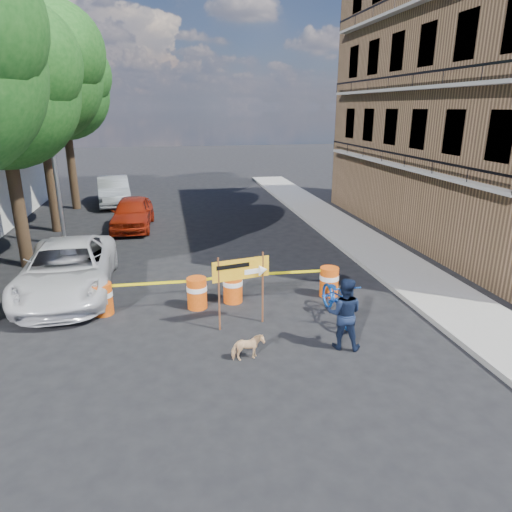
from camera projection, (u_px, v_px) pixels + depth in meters
name	position (u px, v px, depth m)	size (l,w,h in m)	color
ground	(246.00, 341.00, 11.21)	(120.00, 120.00, 0.00)	black
sidewalk_east	(375.00, 251.00, 17.91)	(2.40, 40.00, 0.15)	gray
apartment_building	(496.00, 94.00, 18.98)	(8.00, 16.00, 12.00)	#896446
tree_mid_a	(1.00, 89.00, 14.66)	(5.25, 5.00, 8.68)	#332316
tree_mid_b	(38.00, 76.00, 19.10)	(5.67, 5.40, 9.62)	#332316
tree_far	(64.00, 92.00, 23.92)	(5.04, 4.80, 8.84)	#332316
streetlamp	(52.00, 137.00, 17.64)	(1.25, 0.18, 8.00)	gray
barrel_far_left	(102.00, 298.00, 12.51)	(0.58, 0.58, 0.90)	#C5490B
barrel_mid_left	(197.00, 292.00, 12.91)	(0.58, 0.58, 0.90)	#C5490B
barrel_mid_right	(233.00, 287.00, 13.31)	(0.58, 0.58, 0.90)	#C5490B
barrel_far_right	(329.00, 281.00, 13.74)	(0.58, 0.58, 0.90)	#C5490B
detour_sign	(249.00, 273.00, 11.60)	(1.50, 0.43, 1.96)	#592D19
pedestrian	(344.00, 313.00, 10.64)	(0.85, 0.66, 1.75)	black
bicycle	(339.00, 281.00, 12.06)	(0.75, 1.13, 2.14)	#164FB6
dog	(248.00, 348.00, 10.27)	(0.33, 0.73, 0.61)	#E8BB85
suv_white	(67.00, 269.00, 13.83)	(2.60, 5.65, 1.57)	silver
sedan_red	(132.00, 213.00, 21.41)	(1.75, 4.34, 1.48)	#A7240D
sedan_silver	(114.00, 191.00, 26.71)	(1.70, 4.88, 1.61)	#B5B8BD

